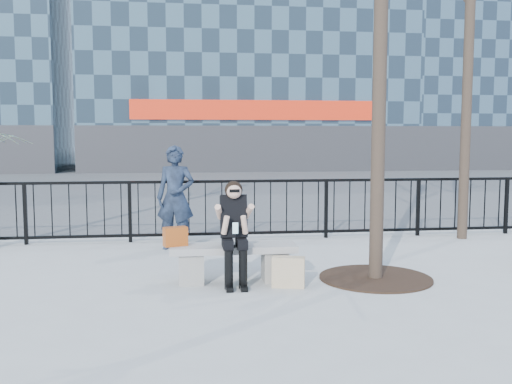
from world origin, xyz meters
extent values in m
plane|color=#A09F9A|center=(0.00, 0.00, 0.00)|extent=(120.00, 120.00, 0.00)
cube|color=#474747|center=(0.00, 15.00, 0.00)|extent=(60.00, 23.00, 0.01)
cube|color=black|center=(0.00, 3.00, 1.08)|extent=(14.00, 0.05, 0.05)
cube|color=black|center=(0.00, 3.00, 0.12)|extent=(14.00, 0.05, 0.05)
cube|color=#2D2D30|center=(3.00, 21.96, 1.20)|extent=(18.00, 0.08, 2.40)
cube|color=red|center=(3.00, 21.90, 3.20)|extent=(12.60, 0.12, 1.00)
cylinder|color=black|center=(4.50, 2.60, 3.50)|extent=(0.18, 0.18, 7.00)
cylinder|color=black|center=(1.90, -0.10, 0.01)|extent=(1.50, 1.50, 0.02)
cube|color=gray|center=(-0.55, 0.00, 0.20)|extent=(0.32, 0.38, 0.40)
cube|color=gray|center=(0.55, 0.00, 0.20)|extent=(0.32, 0.38, 0.40)
cube|color=gray|center=(0.00, 0.00, 0.45)|extent=(1.65, 0.46, 0.09)
cube|color=#A54614|center=(-0.75, 0.02, 0.61)|extent=(0.33, 0.23, 0.25)
cube|color=beige|center=(0.66, -0.37, 0.19)|extent=(0.44, 0.25, 0.39)
imported|color=black|center=(-0.78, 2.28, 0.87)|extent=(0.72, 0.55, 1.75)
camera|label=1|loc=(-0.63, -7.32, 1.92)|focal=40.00mm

